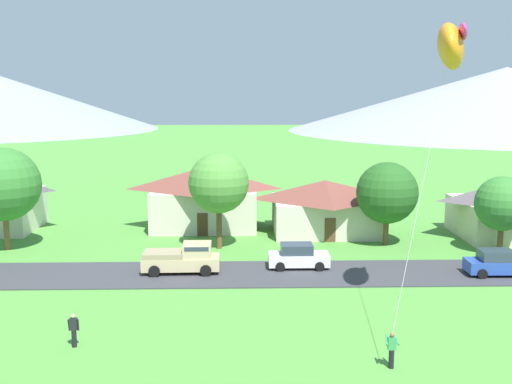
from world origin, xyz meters
TOP-DOWN VIEW (x-y plane):
  - road_strip at (0.00, 25.32)m, footprint 160.00×6.14m
  - mountain_far_east_ridge at (75.31, 166.81)m, footprint 125.07×125.07m
  - house_leftmost at (-4.47, 39.70)m, footprint 9.91×6.63m
  - house_left_center at (6.05, 37.81)m, footprint 9.45×7.61m
  - house_right_center at (21.29, 35.75)m, footprint 8.84×8.56m
  - tree_near_left at (-2.93, 32.45)m, footprint 4.70×4.70m
  - tree_left_of_center at (10.38, 33.28)m, footprint 4.90×4.90m
  - tree_right_of_center at (-19.40, 32.50)m, footprint 5.65×5.65m
  - tree_near_right at (18.53, 30.59)m, footprint 4.15×4.15m
  - parked_car_white_west_end at (2.74, 26.65)m, footprint 4.20×2.09m
  - parked_car_blue_mid_west at (15.91, 24.61)m, footprint 4.24×2.15m
  - pickup_truck_sand_west_side at (-5.16, 25.75)m, footprint 5.24×2.40m
  - kite_flyer_with_kite at (9.39, 16.41)m, footprint 5.62×8.19m
  - watcher_person at (-9.37, 13.40)m, footprint 0.56×0.24m

SIDE VIEW (x-z plane):
  - road_strip at x=0.00m, z-range 0.00..0.08m
  - parked_car_white_west_end at x=2.74m, z-range 0.03..1.71m
  - parked_car_blue_mid_west at x=15.91m, z-range 0.03..1.71m
  - watcher_person at x=-9.37m, z-range 0.04..1.71m
  - pickup_truck_sand_west_side at x=-5.16m, z-range 0.06..2.06m
  - house_left_center at x=6.05m, z-range 0.08..4.67m
  - house_right_center at x=21.29m, z-range 0.09..4.85m
  - house_leftmost at x=-4.47m, z-range 0.10..5.62m
  - tree_near_right at x=18.53m, z-range 0.85..6.74m
  - tree_left_of_center at x=10.38m, z-range 0.87..7.55m
  - tree_right_of_center at x=-19.40m, z-range 1.15..9.11m
  - tree_near_left at x=-2.93m, z-range 1.40..8.93m
  - mountain_far_east_ridge at x=75.31m, z-range 0.00..18.26m
  - kite_flyer_with_kite at x=9.39m, z-range 6.55..22.35m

